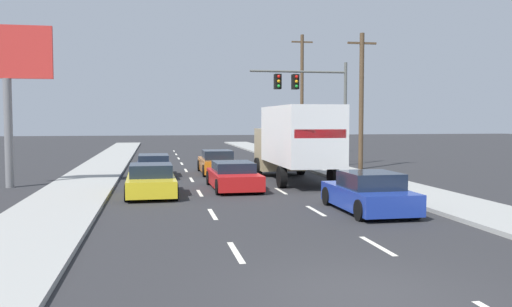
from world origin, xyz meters
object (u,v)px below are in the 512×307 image
Objects in this scene: car_yellow at (151,181)px; car_orange at (217,163)px; car_navy at (154,166)px; traffic_signal_mast at (307,90)px; box_truck at (295,139)px; roadside_billboard at (7,73)px; car_blue at (369,194)px; utility_pole_far at (302,94)px; utility_pole_mid at (361,99)px; car_red at (233,176)px.

car_yellow is 0.95× the size of car_orange.
car_navy is 11.62m from traffic_signal_mast.
box_truck is 1.17× the size of roadside_billboard.
traffic_signal_mast reaches higher than car_blue.
car_yellow is at bearing -90.65° from car_navy.
car_navy is 1.12× the size of car_blue.
utility_pole_far reaches higher than car_yellow.
utility_pole_far reaches higher than traffic_signal_mast.
utility_pole_mid reaches higher than traffic_signal_mast.
utility_pole_far is at bearing 67.12° from car_red.
car_yellow is at bearing -118.91° from utility_pole_far.
roadside_billboard is (-13.13, 8.82, 4.43)m from car_blue.
car_blue is (0.20, -8.66, -1.46)m from box_truck.
car_navy is at bearing 120.28° from car_red.
traffic_signal_mast reaches higher than car_yellow.
box_truck is at bearing -0.69° from roadside_billboard.
car_navy is 8.45m from roadside_billboard.
utility_pole_mid is 1.15× the size of roadside_billboard.
utility_pole_mid is at bearing -44.82° from traffic_signal_mast.
traffic_signal_mast is at bearing 26.11° from car_navy.
traffic_signal_mast is (6.23, 3.85, 4.26)m from car_orange.
utility_pole_mid is 0.81× the size of utility_pole_far.
car_orange reaches higher than car_yellow.
traffic_signal_mast is (6.28, 10.58, 4.30)m from car_red.
car_blue is (6.99, -5.12, 0.03)m from car_yellow.
utility_pole_far is 1.41× the size of roadside_billboard.
traffic_signal_mast is at bearing 50.81° from car_yellow.
traffic_signal_mast is at bearing 27.50° from roadside_billboard.
utility_pole_mid is (8.89, 1.21, 3.62)m from car_orange.
car_red reaches higher than car_navy.
car_navy is at bearing 119.21° from car_blue.
car_blue is 0.51× the size of utility_pole_mid.
car_orange is 0.97× the size of car_red.
car_navy is at bearing -129.12° from utility_pole_far.
box_truck is at bearing -54.68° from car_orange.
car_blue is 0.58× the size of roadside_billboard.
utility_pole_far reaches higher than box_truck.
utility_pole_far reaches higher than car_navy.
car_red is at bearing -59.72° from car_navy.
car_blue is 0.41× the size of utility_pole_far.
box_truck is at bearing 32.95° from car_red.
car_blue is (3.45, -13.26, -0.00)m from car_orange.
box_truck reaches higher than car_navy.
car_navy is 14.15m from car_blue.
utility_pole_far is at bearing 50.88° from car_navy.
utility_pole_far is (5.29, 27.36, 4.56)m from car_blue.
car_yellow is 8.87m from car_orange.
car_orange is 0.53× the size of box_truck.
car_blue is 28.23m from utility_pole_far.
car_orange is at bearing 89.58° from car_red.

